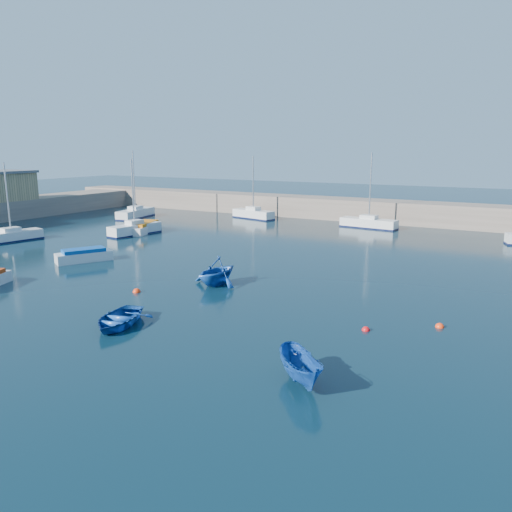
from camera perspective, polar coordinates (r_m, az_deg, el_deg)
The scene contains 16 objects.
ground at distance 24.16m, azimuth -18.94°, elevation -9.84°, with size 220.00×220.00×0.00m, color black.
back_wall at distance 63.48m, azimuth 13.47°, elevation 5.06°, with size 96.00×4.50×2.60m, color #77685B.
sailboat_2 at distance 53.71m, azimuth -26.18°, elevation 2.08°, with size 2.57×5.90×7.53m.
sailboat_3 at distance 53.55m, azimuth -13.69°, elevation 3.04°, with size 2.47×5.99×7.77m.
sailboat_4 at distance 66.84m, azimuth -13.59°, elevation 4.80°, with size 2.92×6.72×8.56m.
sailboat_5 at distance 64.16m, azimuth -0.31°, elevation 4.85°, with size 6.13×2.98×7.89m.
sailboat_6 at distance 57.90m, azimuth 12.75°, elevation 3.72°, with size 6.51×2.41×8.37m.
motorboat_1 at distance 41.88m, azimuth -19.06°, elevation 0.07°, with size 3.36×4.44×1.04m.
motorboat_2 at distance 54.81m, azimuth -12.78°, elevation 3.20°, with size 3.41×5.79×1.13m.
dinghy_center at distance 26.27m, azimuth -15.48°, elevation -6.93°, with size 2.67×3.74×0.77m, color #16499D.
dinghy_left at distance 32.77m, azimuth -4.52°, elevation -1.72°, with size 3.08×3.57×1.88m, color #16499D.
dinghy_right at distance 19.47m, azimuth 5.17°, elevation -12.68°, with size 1.21×3.20×1.24m, color #16499D.
buoy_0 at distance 32.14m, azimuth -13.47°, elevation -4.04°, with size 0.49×0.49×0.49m, color #FF350D.
buoy_1 at distance 25.47m, azimuth 12.44°, elevation -8.30°, with size 0.41×0.41×0.41m, color red.
buoy_2 at distance 26.94m, azimuth 20.25°, elevation -7.65°, with size 0.44×0.44×0.44m, color #FF350D.
buoy_3 at distance 36.53m, azimuth -4.95°, elevation -1.79°, with size 0.50×0.50×0.50m, color #FF350D.
Camera 1 is at (17.07, -14.68, 8.78)m, focal length 35.00 mm.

